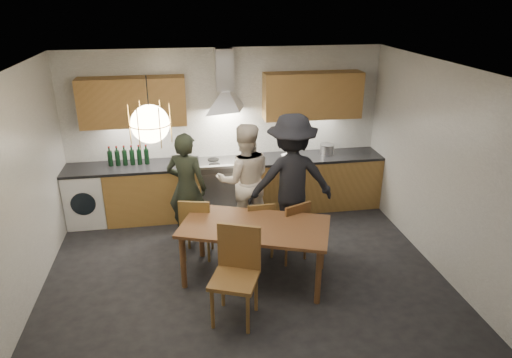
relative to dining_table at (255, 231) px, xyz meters
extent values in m
plane|color=black|center=(-0.12, -0.03, -0.66)|extent=(5.00, 5.00, 0.00)
cube|color=white|center=(-0.12, 2.22, 0.64)|extent=(5.00, 0.02, 2.60)
cube|color=white|center=(-0.12, -2.28, 0.64)|extent=(5.00, 0.02, 2.60)
cube|color=white|center=(-2.62, -0.03, 0.64)|extent=(0.02, 4.50, 2.60)
cube|color=white|center=(2.38, -0.03, 0.64)|extent=(0.02, 4.50, 2.60)
cube|color=white|center=(-0.12, -0.03, 1.94)|extent=(5.00, 4.50, 0.02)
cube|color=#B98A47|center=(-1.30, 1.92, -0.23)|extent=(1.45, 0.60, 0.86)
cube|color=#B98A47|center=(1.35, 1.92, -0.23)|extent=(2.05, 0.60, 0.86)
cube|color=white|center=(-2.32, 1.92, -0.24)|extent=(0.58, 0.58, 0.85)
cube|color=black|center=(-1.60, 1.92, 0.22)|extent=(2.05, 0.62, 0.04)
cube|color=black|center=(1.35, 1.92, 0.22)|extent=(2.05, 0.62, 0.04)
cube|color=silver|center=(-0.12, 1.92, -0.26)|extent=(0.90, 0.60, 0.80)
cube|color=black|center=(-0.12, 1.63, -0.28)|extent=(0.78, 0.02, 0.42)
cube|color=slate|center=(-0.12, 1.92, 0.18)|extent=(0.90, 0.60, 0.08)
cube|color=silver|center=(-0.12, 1.66, 0.24)|extent=(0.90, 0.08, 0.04)
cube|color=#BC8948|center=(-1.50, 2.04, 1.20)|extent=(1.55, 0.35, 0.72)
cube|color=#BC8948|center=(1.25, 2.04, 1.20)|extent=(1.55, 0.35, 0.72)
cube|color=silver|center=(-0.12, 2.09, 1.63)|extent=(0.26, 0.22, 0.62)
cylinder|color=black|center=(-1.12, -0.13, 1.69)|extent=(0.01, 0.01, 0.50)
sphere|color=#FFE0A5|center=(-1.12, -0.13, 1.44)|extent=(0.40, 0.40, 0.40)
torus|color=gold|center=(-1.12, -0.13, 1.44)|extent=(0.43, 0.43, 0.01)
cube|color=brown|center=(0.00, 0.00, 0.07)|extent=(1.98, 1.45, 0.04)
cylinder|color=brown|center=(-0.89, -0.06, -0.31)|extent=(0.07, 0.07, 0.71)
cylinder|color=brown|center=(-0.63, 0.63, -0.31)|extent=(0.07, 0.07, 0.71)
cylinder|color=brown|center=(0.63, -0.63, -0.31)|extent=(0.07, 0.07, 0.71)
cylinder|color=brown|center=(0.89, 0.06, -0.31)|extent=(0.07, 0.07, 0.71)
cube|color=brown|center=(-0.67, 0.66, -0.23)|extent=(0.48, 0.48, 0.04)
cube|color=brown|center=(-0.71, 0.48, 0.01)|extent=(0.40, 0.12, 0.44)
cylinder|color=brown|center=(-0.48, 0.78, -0.46)|extent=(0.03, 0.03, 0.41)
cylinder|color=brown|center=(-0.55, 0.46, -0.46)|extent=(0.03, 0.03, 0.41)
cylinder|color=brown|center=(-0.80, 0.85, -0.46)|extent=(0.03, 0.03, 0.41)
cylinder|color=brown|center=(-0.87, 0.53, -0.46)|extent=(0.03, 0.03, 0.41)
cube|color=brown|center=(0.15, 0.57, -0.27)|extent=(0.39, 0.39, 0.04)
cube|color=brown|center=(0.15, 0.40, -0.05)|extent=(0.37, 0.05, 0.41)
cylinder|color=brown|center=(0.29, 0.73, -0.47)|extent=(0.03, 0.03, 0.38)
cylinder|color=brown|center=(0.30, 0.43, -0.47)|extent=(0.03, 0.03, 0.38)
cylinder|color=brown|center=(-0.01, 0.71, -0.47)|extent=(0.03, 0.03, 0.38)
cylinder|color=brown|center=(0.00, 0.41, -0.47)|extent=(0.03, 0.03, 0.38)
cube|color=brown|center=(0.53, 0.40, -0.24)|extent=(0.51, 0.51, 0.04)
cube|color=brown|center=(0.60, 0.23, -0.01)|extent=(0.37, 0.19, 0.43)
cylinder|color=brown|center=(0.61, 0.61, -0.46)|extent=(0.03, 0.03, 0.40)
cylinder|color=brown|center=(0.74, 0.31, -0.46)|extent=(0.03, 0.03, 0.40)
cylinder|color=brown|center=(0.32, 0.48, -0.46)|extent=(0.03, 0.03, 0.40)
cylinder|color=brown|center=(0.45, 0.19, -0.46)|extent=(0.03, 0.03, 0.40)
cube|color=brown|center=(-0.35, -0.75, -0.15)|extent=(0.63, 0.63, 0.05)
cube|color=brown|center=(-0.26, -0.55, 0.14)|extent=(0.46, 0.22, 0.53)
cylinder|color=brown|center=(-0.60, -0.85, -0.42)|extent=(0.04, 0.04, 0.49)
cylinder|color=brown|center=(-0.45, -0.49, -0.42)|extent=(0.04, 0.04, 0.49)
cylinder|color=brown|center=(-0.24, -1.00, -0.42)|extent=(0.04, 0.04, 0.49)
cylinder|color=brown|center=(-0.09, -0.64, -0.42)|extent=(0.04, 0.04, 0.49)
imported|color=black|center=(-0.79, 1.17, 0.14)|extent=(0.69, 0.58, 1.60)
imported|color=silver|center=(0.04, 1.18, 0.18)|extent=(0.83, 0.64, 1.69)
imported|color=black|center=(0.66, 0.89, 0.28)|extent=(1.22, 0.71, 1.88)
imported|color=silver|center=(0.86, 1.83, 0.27)|extent=(0.31, 0.31, 0.06)
cylinder|color=#B9B9BC|center=(1.52, 1.97, 0.31)|extent=(0.26, 0.26, 0.16)
camera|label=1|loc=(-0.79, -4.83, 2.70)|focal=32.00mm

